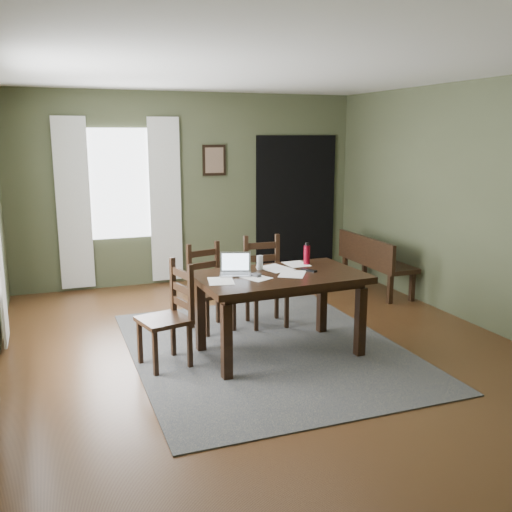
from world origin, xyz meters
name	(u,v)px	position (x,y,z in m)	size (l,w,h in m)	color
ground	(266,350)	(0.00, 0.00, -0.01)	(5.00, 6.00, 0.01)	#492C16
room_shell	(267,168)	(0.00, 0.00, 1.80)	(5.02, 6.02, 2.71)	#454C31
rug	(266,349)	(0.00, 0.00, 0.01)	(2.60, 3.20, 0.01)	#404040
dining_table	(280,284)	(0.08, -0.13, 0.71)	(1.63, 1.03, 0.79)	black
chair_end	(169,316)	(-0.98, -0.04, 0.48)	(0.51, 0.51, 0.97)	black
chair_back_left	(210,288)	(-0.35, 0.80, 0.46)	(0.50, 0.50, 0.94)	black
chair_back_right	(265,282)	(0.28, 0.75, 0.49)	(0.46, 0.46, 0.99)	black
bench	(373,259)	(2.15, 1.52, 0.46)	(0.44, 1.36, 0.77)	black
laptop	(235,269)	(-0.31, 0.02, 0.86)	(0.36, 0.32, 0.20)	#B7B7BC
computer_mouse	(256,275)	(-0.17, -0.15, 0.82)	(0.05, 0.09, 0.03)	#3F3F42
tv_remote	(309,270)	(0.40, -0.12, 0.81)	(0.05, 0.17, 0.02)	black
drinking_glass	(260,262)	(-0.03, 0.11, 0.87)	(0.06, 0.06, 0.14)	silver
water_bottle	(307,254)	(0.50, 0.16, 0.91)	(0.08, 0.08, 0.23)	#A80C25
paper_a	(221,281)	(-0.53, -0.20, 0.81)	(0.23, 0.30, 0.00)	white
paper_b	(292,274)	(0.19, -0.18, 0.81)	(0.23, 0.30, 0.00)	white
paper_c	(276,268)	(0.13, 0.09, 0.81)	(0.25, 0.33, 0.00)	white
paper_d	(297,264)	(0.41, 0.20, 0.81)	(0.22, 0.28, 0.00)	white
paper_e	(256,278)	(-0.18, -0.19, 0.81)	(0.20, 0.27, 0.00)	white
window_back	(120,184)	(-1.00, 2.97, 1.45)	(1.00, 0.01, 1.50)	white
curtain_back_left	(74,204)	(-1.62, 2.94, 1.20)	(0.44, 0.03, 2.30)	silver
curtain_back_right	(165,201)	(-0.38, 2.94, 1.20)	(0.44, 0.03, 2.30)	silver
framed_picture	(214,160)	(0.35, 2.97, 1.75)	(0.34, 0.03, 0.44)	black
doorway_back	(296,205)	(1.65, 2.97, 1.05)	(1.30, 0.03, 2.10)	black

